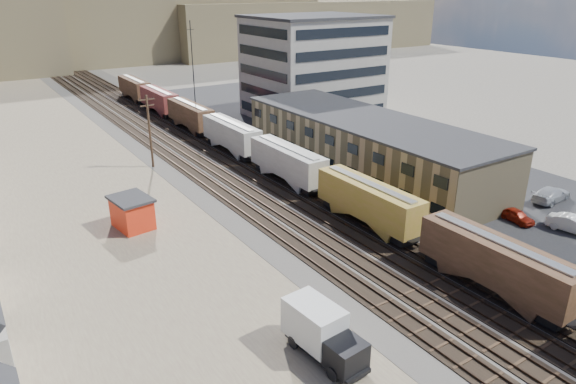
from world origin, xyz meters
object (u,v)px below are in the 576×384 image
freight_train (257,147)px  parked_car_white (573,225)px  box_truck (322,332)px  maintenance_shed (132,212)px  parked_car_silver (551,195)px  utility_pole_north (150,130)px  parked_car_red (517,216)px  parked_car_blue (267,112)px

freight_train → parked_car_white: 39.17m
box_truck → maintenance_shed: 26.92m
maintenance_shed → parked_car_silver: 47.04m
freight_train → utility_pole_north: size_ratio=11.97×
freight_train → parked_car_silver: (22.07, -29.69, -1.94)m
freight_train → maintenance_shed: freight_train is taller
parked_car_red → parked_car_blue: parked_car_blue is taller
parked_car_white → parked_car_blue: bearing=77.4°
parked_car_silver → maintenance_shed: bearing=60.5°
maintenance_shed → parked_car_blue: size_ratio=1.00×
box_truck → parked_car_red: size_ratio=1.70×
utility_pole_north → box_truck: 44.28m
parked_car_white → parked_car_blue: size_ratio=1.01×
parked_car_blue → parked_car_red: bearing=-136.4°
box_truck → parked_car_blue: (32.72, 61.17, -1.07)m
freight_train → utility_pole_north: (-12.30, 7.51, 2.50)m
parked_car_silver → parked_car_white: bearing=130.9°
box_truck → parked_car_silver: (38.24, 6.76, -0.92)m
utility_pole_north → parked_car_white: (28.59, -43.08, -4.47)m
box_truck → parked_car_white: bearing=1.6°
utility_pole_north → parked_car_blue: (28.85, 17.21, -4.61)m
freight_train → parked_car_red: freight_train is taller
parked_car_white → parked_car_silver: size_ratio=0.86×
freight_train → parked_car_blue: size_ratio=24.09×
freight_train → parked_car_red: (13.79, -30.90, -2.13)m
parked_car_red → parked_car_silver: parked_car_silver is taller
freight_train → parked_car_blue: freight_train is taller
box_truck → maintenance_shed: size_ratio=1.34×
freight_train → parked_car_white: (16.29, -35.56, -1.97)m
freight_train → maintenance_shed: (-20.60, -9.90, -1.09)m
utility_pole_north → parked_car_white: bearing=-56.4°
freight_train → box_truck: 39.89m
utility_pole_north → parked_car_white: utility_pole_north is taller
freight_train → utility_pole_north: bearing=148.6°
utility_pole_north → parked_car_silver: 50.84m
parked_car_silver → parked_car_blue: parked_car_silver is taller
maintenance_shed → parked_car_white: bearing=-34.8°
maintenance_shed → parked_car_silver: size_ratio=0.85×
parked_car_red → maintenance_shed: bearing=156.0°
utility_pole_north → parked_car_silver: utility_pole_north is taller
utility_pole_north → maintenance_shed: bearing=-115.5°
freight_train → box_truck: size_ratio=17.92×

